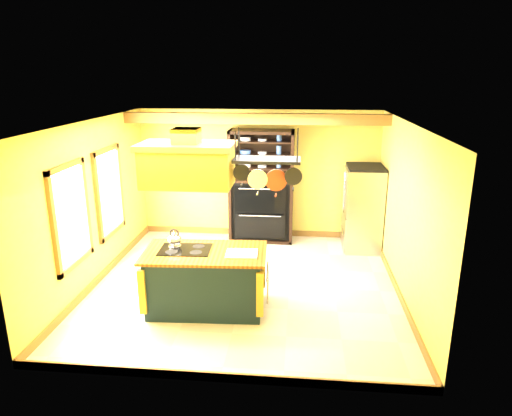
% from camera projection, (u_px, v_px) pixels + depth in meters
% --- Properties ---
extents(floor, '(5.00, 5.00, 0.00)m').
position_uv_depth(floor, '(245.00, 285.00, 7.63)').
color(floor, beige).
rests_on(floor, ground).
extents(ceiling, '(5.00, 5.00, 0.00)m').
position_uv_depth(ceiling, '(244.00, 122.00, 6.86)').
color(ceiling, white).
rests_on(ceiling, wall_back).
extents(wall_back, '(5.00, 0.02, 2.70)m').
position_uv_depth(wall_back, '(258.00, 174.00, 9.63)').
color(wall_back, gold).
rests_on(wall_back, floor).
extents(wall_front, '(5.00, 0.02, 2.70)m').
position_uv_depth(wall_front, '(216.00, 275.00, 4.86)').
color(wall_front, gold).
rests_on(wall_front, floor).
extents(wall_left, '(0.02, 5.00, 2.70)m').
position_uv_depth(wall_left, '(93.00, 204.00, 7.48)').
color(wall_left, gold).
rests_on(wall_left, floor).
extents(wall_right, '(0.02, 5.00, 2.70)m').
position_uv_depth(wall_right, '(405.00, 213.00, 7.02)').
color(wall_right, gold).
rests_on(wall_right, floor).
extents(ceiling_beam, '(5.00, 0.15, 0.20)m').
position_uv_depth(ceiling_beam, '(255.00, 119.00, 8.51)').
color(ceiling_beam, olive).
rests_on(ceiling_beam, ceiling).
extents(window_near, '(0.06, 1.06, 1.56)m').
position_uv_depth(window_near, '(71.00, 216.00, 6.70)').
color(window_near, olive).
rests_on(window_near, wall_left).
extents(window_far, '(0.06, 1.06, 1.56)m').
position_uv_depth(window_far, '(110.00, 192.00, 8.03)').
color(window_far, olive).
rests_on(window_far, wall_left).
extents(kitchen_island, '(1.83, 1.08, 1.11)m').
position_uv_depth(kitchen_island, '(206.00, 280.00, 6.77)').
color(kitchen_island, black).
rests_on(kitchen_island, floor).
extents(range_hood, '(1.31, 0.74, 0.80)m').
position_uv_depth(range_hood, '(187.00, 163.00, 6.28)').
color(range_hood, '#A68D29').
rests_on(range_hood, ceiling).
extents(pot_rack, '(0.96, 0.45, 0.87)m').
position_uv_depth(pot_rack, '(267.00, 166.00, 6.19)').
color(pot_rack, black).
rests_on(pot_rack, ceiling).
extents(refrigerator, '(0.72, 0.84, 1.65)m').
position_uv_depth(refrigerator, '(362.00, 210.00, 9.02)').
color(refrigerator, '#9CA0A5').
rests_on(refrigerator, floor).
extents(hutch, '(1.31, 0.59, 2.32)m').
position_uv_depth(hutch, '(261.00, 198.00, 9.51)').
color(hutch, black).
rests_on(hutch, floor).
extents(floor_register, '(0.30, 0.21, 0.01)m').
position_uv_depth(floor_register, '(162.00, 291.00, 7.42)').
color(floor_register, black).
rests_on(floor_register, floor).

